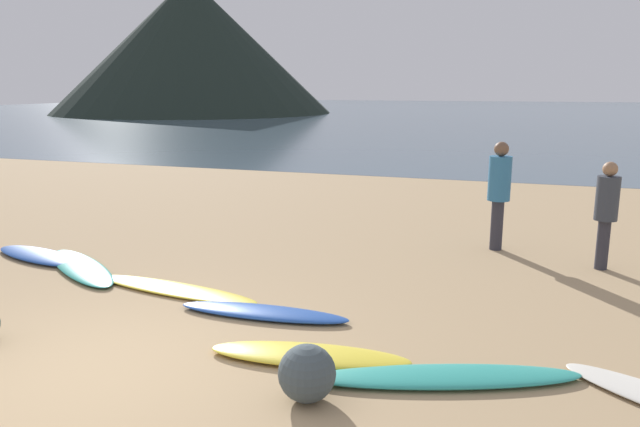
% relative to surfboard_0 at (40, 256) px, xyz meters
% --- Properties ---
extents(ground_plane, '(120.00, 120.00, 0.20)m').
position_rel_surfboard_0_xyz_m(ground_plane, '(3.42, 6.97, -0.15)').
color(ground_plane, tan).
rests_on(ground_plane, ground).
extents(ocean_water, '(140.00, 100.00, 0.01)m').
position_rel_surfboard_0_xyz_m(ocean_water, '(3.42, 60.48, -0.05)').
color(ocean_water, '#475B6B').
rests_on(ocean_water, ground).
extents(headland_hill, '(28.23, 28.23, 13.44)m').
position_rel_surfboard_0_xyz_m(headland_hill, '(-25.53, 48.66, 6.67)').
color(headland_hill, black).
rests_on(headland_hill, ground).
extents(surfboard_0, '(2.10, 1.08, 0.10)m').
position_rel_surfboard_0_xyz_m(surfboard_0, '(0.00, 0.00, 0.00)').
color(surfboard_0, '#1E479E').
rests_on(surfboard_0, ground).
extents(surfboard_1, '(2.29, 1.81, 0.09)m').
position_rel_surfboard_0_xyz_m(surfboard_1, '(1.03, -0.28, -0.01)').
color(surfboard_1, teal).
rests_on(surfboard_1, ground).
extents(surfboard_2, '(2.63, 0.83, 0.07)m').
position_rel_surfboard_0_xyz_m(surfboard_2, '(2.89, -0.68, -0.02)').
color(surfboard_2, yellow).
rests_on(surfboard_2, ground).
extents(surfboard_3, '(2.13, 0.58, 0.10)m').
position_rel_surfboard_0_xyz_m(surfboard_3, '(4.37, -1.11, -0.00)').
color(surfboard_3, '#1E479E').
rests_on(surfboard_3, ground).
extents(surfboard_4, '(2.10, 0.83, 0.10)m').
position_rel_surfboard_0_xyz_m(surfboard_4, '(5.29, -2.04, 0.00)').
color(surfboard_4, yellow).
rests_on(surfboard_4, ground).
extents(surfboard_5, '(2.57, 1.34, 0.09)m').
position_rel_surfboard_0_xyz_m(surfboard_5, '(6.64, -2.06, -0.00)').
color(surfboard_5, teal).
rests_on(surfboard_5, ground).
extents(person_2, '(0.37, 0.37, 1.81)m').
position_rel_surfboard_0_xyz_m(person_2, '(6.85, 2.90, 1.02)').
color(person_2, '#2D2D38').
rests_on(person_2, ground).
extents(person_3, '(0.33, 0.33, 1.62)m').
position_rel_surfboard_0_xyz_m(person_3, '(8.40, 2.26, 0.91)').
color(person_3, '#2D2D38').
rests_on(person_3, ground).
extents(beach_rock_near, '(0.51, 0.51, 0.51)m').
position_rel_surfboard_0_xyz_m(beach_rock_near, '(5.54, -2.80, 0.21)').
color(beach_rock_near, '#404C51').
rests_on(beach_rock_near, ground).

